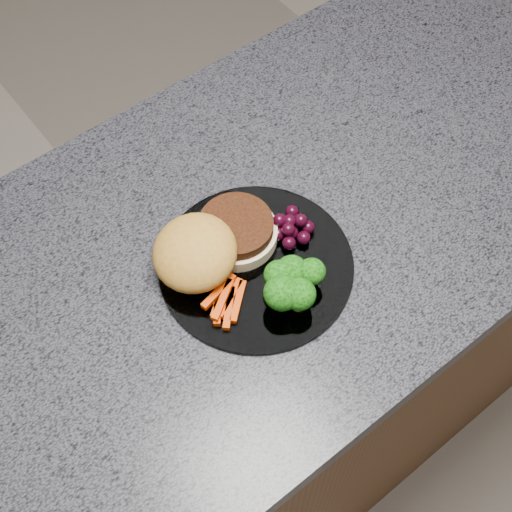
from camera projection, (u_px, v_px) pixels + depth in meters
The scene contains 7 objects.
island_cabinet at pixel (283, 346), 1.40m from camera, with size 1.20×0.60×0.86m, color #52341C.
countertop at pixel (293, 214), 1.02m from camera, with size 1.20×0.60×0.04m, color #43434C.
plate at pixel (256, 265), 0.95m from camera, with size 0.26×0.26×0.01m, color white.
burger at pixel (210, 247), 0.93m from camera, with size 0.20×0.14×0.06m.
carrot_sticks at pixel (225, 300), 0.91m from camera, with size 0.07×0.07×0.02m.
broccoli at pixel (291, 283), 0.89m from camera, with size 0.09×0.08×0.06m.
grape_bunch at pixel (292, 227), 0.96m from camera, with size 0.06×0.06×0.03m.
Camera 1 is at (-0.41, -0.43, 1.71)m, focal length 50.00 mm.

